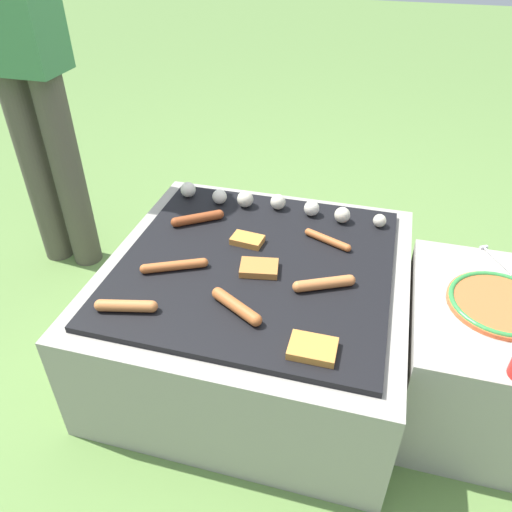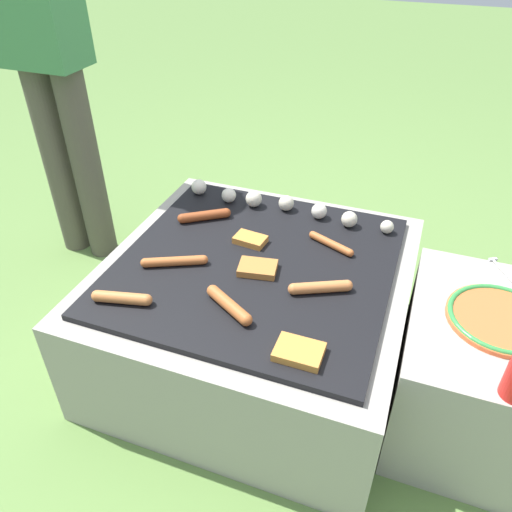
# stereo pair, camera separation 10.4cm
# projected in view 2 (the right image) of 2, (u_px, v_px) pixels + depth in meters

# --- Properties ---
(ground_plane) EXTENTS (14.00, 14.00, 0.00)m
(ground_plane) POSITION_uv_depth(u_px,v_px,m) (256.00, 354.00, 1.64)
(ground_plane) COLOR #608442
(grill) EXTENTS (0.86, 0.86, 0.38)m
(grill) POSITION_uv_depth(u_px,v_px,m) (256.00, 312.00, 1.53)
(grill) COLOR #9E998E
(grill) RESTS_ON ground_plane
(side_ledge) EXTENTS (0.41, 0.52, 0.38)m
(side_ledge) POSITION_uv_depth(u_px,v_px,m) (479.00, 374.00, 1.33)
(side_ledge) COLOR #9E998E
(side_ledge) RESTS_ON ground_plane
(person_standing) EXTENTS (0.27, 0.20, 1.56)m
(person_standing) POSITION_uv_depth(u_px,v_px,m) (39.00, 23.00, 1.62)
(person_standing) COLOR #4C473D
(person_standing) RESTS_ON ground_plane
(sausage_front_center) EXTENTS (0.17, 0.10, 0.03)m
(sausage_front_center) POSITION_uv_depth(u_px,v_px,m) (174.00, 261.00, 1.40)
(sausage_front_center) COLOR #B7602D
(sausage_front_center) RESTS_ON grill
(sausage_front_right) EXTENTS (0.16, 0.06, 0.03)m
(sausage_front_right) POSITION_uv_depth(u_px,v_px,m) (122.00, 298.00, 1.27)
(sausage_front_right) COLOR #C6753D
(sausage_front_right) RESTS_ON grill
(sausage_mid_left) EXTENTS (0.16, 0.09, 0.03)m
(sausage_mid_left) POSITION_uv_depth(u_px,v_px,m) (320.00, 287.00, 1.30)
(sausage_mid_left) COLOR #C6753D
(sausage_mid_left) RESTS_ON grill
(sausage_front_left) EXTENTS (0.15, 0.11, 0.03)m
(sausage_front_left) POSITION_uv_depth(u_px,v_px,m) (204.00, 216.00, 1.59)
(sausage_front_left) COLOR #93421E
(sausage_front_left) RESTS_ON grill
(sausage_mid_right) EXTENTS (0.15, 0.10, 0.03)m
(sausage_mid_right) POSITION_uv_depth(u_px,v_px,m) (229.00, 305.00, 1.25)
(sausage_mid_right) COLOR #B7602D
(sausage_mid_right) RESTS_ON grill
(sausage_back_right) EXTENTS (0.15, 0.08, 0.02)m
(sausage_back_right) POSITION_uv_depth(u_px,v_px,m) (331.00, 244.00, 1.47)
(sausage_back_right) COLOR #B7602D
(sausage_back_right) RESTS_ON grill
(bread_slice_right) EXTENTS (0.10, 0.07, 0.02)m
(bread_slice_right) POSITION_uv_depth(u_px,v_px,m) (250.00, 240.00, 1.49)
(bread_slice_right) COLOR #D18438
(bread_slice_right) RESTS_ON grill
(bread_slice_left) EXTENTS (0.12, 0.09, 0.02)m
(bread_slice_left) POSITION_uv_depth(u_px,v_px,m) (258.00, 268.00, 1.38)
(bread_slice_left) COLOR #B27033
(bread_slice_left) RESTS_ON grill
(bread_slice_center) EXTENTS (0.11, 0.08, 0.02)m
(bread_slice_center) POSITION_uv_depth(u_px,v_px,m) (299.00, 352.00, 1.13)
(bread_slice_center) COLOR #D18438
(bread_slice_center) RESTS_ON grill
(mushroom_row) EXTENTS (0.70, 0.08, 0.05)m
(mushroom_row) POSITION_uv_depth(u_px,v_px,m) (278.00, 204.00, 1.64)
(mushroom_row) COLOR silver
(mushroom_row) RESTS_ON grill
(plate_colorful) EXTENTS (0.26, 0.26, 0.02)m
(plate_colorful) POSITION_uv_depth(u_px,v_px,m) (501.00, 318.00, 1.22)
(plate_colorful) COLOR orange
(plate_colorful) RESTS_ON side_ledge
(fork_utensil) EXTENTS (0.11, 0.17, 0.01)m
(fork_utensil) POSITION_uv_depth(u_px,v_px,m) (508.00, 277.00, 1.36)
(fork_utensil) COLOR silver
(fork_utensil) RESTS_ON side_ledge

